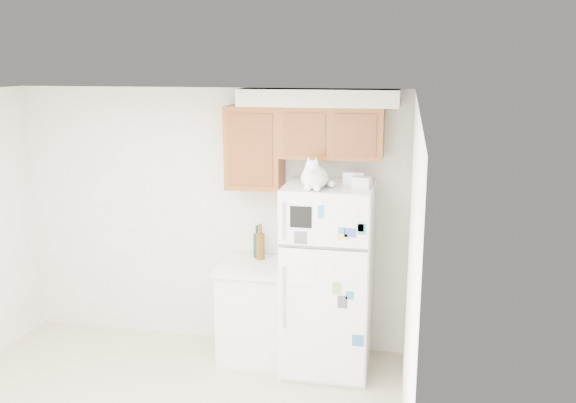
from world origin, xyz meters
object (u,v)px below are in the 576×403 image
(bottle_green, at_px, (257,241))
(storage_box_back, at_px, (354,177))
(refrigerator, at_px, (328,278))
(cat, at_px, (314,177))
(storage_box_front, at_px, (362,182))
(bottle_amber, at_px, (260,242))
(base_counter, at_px, (255,310))

(bottle_green, bearing_deg, storage_box_back, -8.53)
(refrigerator, distance_m, storage_box_back, 0.93)
(cat, bearing_deg, refrigerator, 64.66)
(refrigerator, xyz_separation_m, storage_box_back, (0.20, 0.13, 0.90))
(storage_box_front, height_order, bottle_green, storage_box_front)
(cat, bearing_deg, storage_box_back, 48.35)
(refrigerator, height_order, bottle_amber, refrigerator)
(storage_box_back, relative_size, bottle_green, 0.58)
(bottle_amber, bearing_deg, base_counter, -99.73)
(bottle_green, bearing_deg, cat, -37.55)
(storage_box_back, bearing_deg, storage_box_front, -66.09)
(base_counter, distance_m, cat, 1.50)
(storage_box_back, bearing_deg, bottle_green, 171.20)
(refrigerator, relative_size, storage_box_front, 11.33)
(cat, bearing_deg, base_counter, 154.50)
(refrigerator, relative_size, bottle_amber, 4.99)
(cat, xyz_separation_m, bottle_green, (-0.61, 0.47, -0.73))
(bottle_amber, bearing_deg, bottle_green, 133.32)
(base_counter, bearing_deg, storage_box_back, 3.32)
(refrigerator, xyz_separation_m, cat, (-0.10, -0.21, 0.96))
(base_counter, bearing_deg, bottle_green, 95.98)
(cat, distance_m, storage_box_front, 0.41)
(cat, relative_size, storage_box_back, 2.25)
(bottle_green, height_order, bottle_amber, bottle_amber)
(refrigerator, relative_size, storage_box_back, 9.44)
(storage_box_front, relative_size, bottle_amber, 0.44)
(cat, relative_size, bottle_green, 1.30)
(refrigerator, height_order, cat, cat)
(base_counter, bearing_deg, bottle_amber, 80.27)
(bottle_green, distance_m, bottle_amber, 0.07)
(refrigerator, relative_size, cat, 4.20)
(storage_box_back, height_order, bottle_green, storage_box_back)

